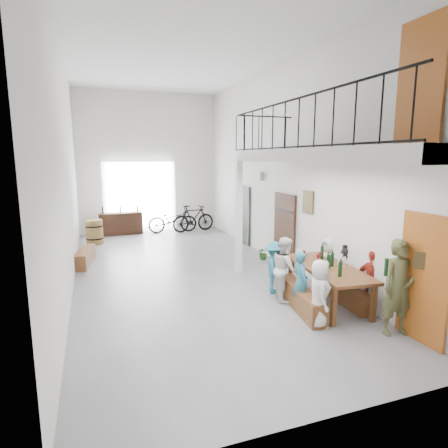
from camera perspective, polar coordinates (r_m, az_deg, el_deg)
name	(u,v)px	position (r m, az deg, el deg)	size (l,w,h in m)	color
floor	(186,272)	(9.94, -5.77, -7.31)	(12.00, 12.00, 0.00)	slate
room_walls	(184,133)	(9.50, -6.16, 13.60)	(12.00, 12.00, 12.00)	silver
gateway_portal	(140,197)	(15.35, -12.65, 3.99)	(2.80, 0.08, 2.80)	white
right_wall_decor	(318,211)	(8.93, 14.12, 1.93)	(0.07, 8.28, 5.07)	#954B17
balcony	(326,157)	(7.40, 15.25, 9.75)	(1.52, 5.62, 4.00)	white
tasting_table	(328,270)	(7.92, 15.50, -6.83)	(1.19, 2.40, 0.79)	brown
bench_inner	(301,298)	(7.69, 11.59, -11.03)	(0.30, 1.90, 0.44)	brown
bench_wall	(340,291)	(8.32, 17.27, -9.71)	(0.23, 1.81, 0.42)	brown
tableware	(325,258)	(7.95, 15.20, -5.08)	(0.59, 1.52, 0.35)	black
side_bench	(85,257)	(11.22, -20.41, -4.74)	(0.33, 1.52, 0.43)	brown
oak_barrel	(94,232)	(13.67, -19.13, -1.17)	(0.58, 0.58, 0.85)	olive
serving_counter	(121,224)	(15.12, -15.42, 0.06)	(1.61, 0.45, 0.85)	#321B0D
counter_bottles	(120,209)	(15.04, -15.52, 2.18)	(1.37, 0.15, 0.28)	black
guest_left_a	(320,293)	(6.89, 14.35, -10.22)	(0.59, 0.39, 1.21)	silver
guest_left_b	(301,281)	(7.48, 11.59, -8.55)	(0.43, 0.28, 1.19)	#276F85
guest_left_c	(285,269)	(7.97, 9.28, -6.74)	(0.65, 0.51, 1.34)	silver
guest_left_d	(274,267)	(8.36, 7.67, -6.57)	(0.75, 0.43, 1.16)	#276F85
guest_right_a	(371,281)	(7.86, 21.56, -8.06)	(0.71, 0.30, 1.22)	#A92A1D
guest_right_b	(347,270)	(8.47, 18.29, -6.66)	(1.10, 0.35, 1.19)	black
guest_right_c	(327,264)	(8.85, 15.49, -5.84)	(0.58, 0.37, 1.18)	silver
host_standing	(399,288)	(6.96, 25.08, -8.78)	(0.60, 0.39, 1.64)	#494B2A
potted_plant	(264,253)	(11.10, 6.04, -4.41)	(0.35, 0.31, 0.39)	#184513
bicycle_near	(173,220)	(15.07, -7.84, 0.62)	(0.68, 1.94, 1.02)	black
bicycle_far	(193,218)	(15.17, -4.69, 0.86)	(0.51, 1.80, 1.08)	black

